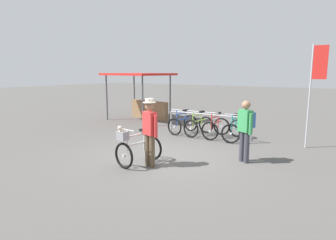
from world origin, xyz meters
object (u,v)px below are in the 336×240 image
at_px(market_stall, 143,92).
at_px(banner_flag, 316,77).
at_px(person_with_featured_bike, 150,130).
at_px(featured_bicycle, 135,147).
at_px(racked_bike_teal, 234,130).
at_px(racked_bike_lime, 199,126).
at_px(racked_bike_red, 216,128).
at_px(racked_bike_blue, 183,124).
at_px(pedestrian_with_backpack, 246,127).

xyz_separation_m(market_stall, banner_flag, (7.79, -1.39, 0.84)).
relative_size(person_with_featured_bike, market_stall, 0.51).
relative_size(featured_bicycle, person_with_featured_bike, 0.72).
height_order(racked_bike_teal, market_stall, market_stall).
bearing_deg(racked_bike_lime, featured_bicycle, -85.76).
bearing_deg(banner_flag, racked_bike_red, -174.77).
height_order(featured_bicycle, person_with_featured_bike, person_with_featured_bike).
relative_size(racked_bike_lime, racked_bike_red, 1.07).
bearing_deg(racked_bike_blue, banner_flag, 3.73).
bearing_deg(racked_bike_red, racked_bike_lime, -179.60).
xyz_separation_m(racked_bike_blue, pedestrian_with_backpack, (3.24, -2.20, 0.57)).
relative_size(person_with_featured_bike, banner_flag, 0.54).
relative_size(market_stall, banner_flag, 1.06).
height_order(featured_bicycle, pedestrian_with_backpack, pedestrian_with_backpack).
bearing_deg(featured_bicycle, banner_flag, 50.96).
distance_m(pedestrian_with_backpack, banner_flag, 3.07).
xyz_separation_m(pedestrian_with_backpack, market_stall, (-6.54, 3.87, 0.46)).
relative_size(racked_bike_lime, pedestrian_with_backpack, 0.71).
relative_size(racked_bike_red, person_with_featured_bike, 0.63).
bearing_deg(pedestrian_with_backpack, racked_bike_lime, 139.10).
distance_m(person_with_featured_bike, pedestrian_with_backpack, 2.52).
xyz_separation_m(racked_bike_blue, banner_flag, (4.49, 0.29, 1.86)).
xyz_separation_m(racked_bike_red, market_stall, (-4.70, 1.67, 1.03)).
bearing_deg(racked_bike_red, person_with_featured_bike, -90.48).
relative_size(racked_bike_lime, banner_flag, 0.36).
bearing_deg(person_with_featured_bike, racked_bike_blue, 109.41).
bearing_deg(racked_bike_lime, person_with_featured_bike, -80.25).
xyz_separation_m(featured_bicycle, market_stall, (-4.30, 5.69, 0.91)).
relative_size(racked_bike_red, featured_bicycle, 0.88).
height_order(racked_bike_blue, featured_bicycle, featured_bicycle).
bearing_deg(racked_bike_blue, racked_bike_lime, 0.40).
bearing_deg(featured_bicycle, person_with_featured_bike, 19.28).
xyz_separation_m(racked_bike_red, pedestrian_with_backpack, (1.84, -2.21, 0.57)).
bearing_deg(racked_bike_teal, person_with_featured_bike, -100.65).
bearing_deg(person_with_featured_bike, racked_bike_red, 89.52).
height_order(person_with_featured_bike, market_stall, market_stall).
relative_size(racked_bike_teal, market_stall, 0.35).
relative_size(racked_bike_teal, pedestrian_with_backpack, 0.73).
distance_m(racked_bike_lime, pedestrian_with_backpack, 3.41).
bearing_deg(person_with_featured_bike, racked_bike_lime, 99.75).
xyz_separation_m(racked_bike_red, person_with_featured_bike, (-0.03, -3.89, 0.58)).
relative_size(racked_bike_lime, racked_bike_teal, 0.98).
relative_size(racked_bike_blue, featured_bicycle, 0.93).
distance_m(featured_bicycle, pedestrian_with_backpack, 2.92).
relative_size(racked_bike_teal, person_with_featured_bike, 0.69).
bearing_deg(pedestrian_with_backpack, racked_bike_red, 129.85).
relative_size(featured_bicycle, pedestrian_with_backpack, 0.76).
distance_m(racked_bike_red, featured_bicycle, 4.04).
relative_size(racked_bike_blue, racked_bike_teal, 0.97).
relative_size(pedestrian_with_backpack, market_stall, 0.48).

